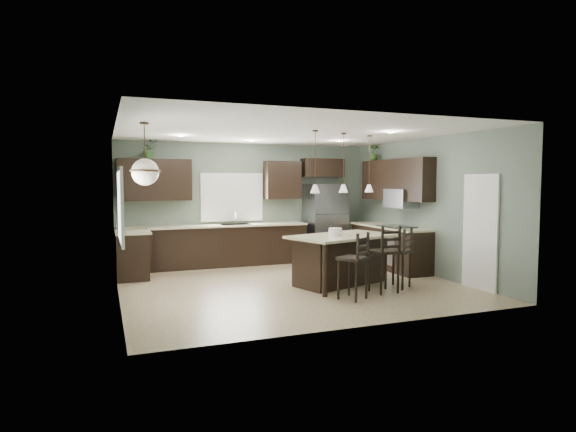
{
  "coord_description": "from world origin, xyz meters",
  "views": [
    {
      "loc": [
        -3.21,
        -8.18,
        1.89
      ],
      "look_at": [
        0.1,
        0.4,
        1.25
      ],
      "focal_mm": 30.0,
      "sensor_mm": 36.0,
      "label": 1
    }
  ],
  "objects_px": {
    "plant_back_left": "(149,150)",
    "refrigerator": "(326,222)",
    "bar_stool_center": "(384,259)",
    "kitchen_island": "(343,260)",
    "bar_stool_right": "(398,258)",
    "bar_stool_left": "(353,266)",
    "serving_dish": "(335,232)"
  },
  "relations": [
    {
      "from": "bar_stool_center",
      "to": "plant_back_left",
      "type": "relative_size",
      "value": 3.0
    },
    {
      "from": "kitchen_island",
      "to": "bar_stool_left",
      "type": "height_order",
      "value": "bar_stool_left"
    },
    {
      "from": "kitchen_island",
      "to": "serving_dish",
      "type": "relative_size",
      "value": 8.21
    },
    {
      "from": "bar_stool_center",
      "to": "plant_back_left",
      "type": "distance_m",
      "value": 5.49
    },
    {
      "from": "refrigerator",
      "to": "serving_dish",
      "type": "relative_size",
      "value": 7.71
    },
    {
      "from": "refrigerator",
      "to": "bar_stool_right",
      "type": "height_order",
      "value": "refrigerator"
    },
    {
      "from": "plant_back_left",
      "to": "refrigerator",
      "type": "bearing_deg",
      "value": -2.91
    },
    {
      "from": "serving_dish",
      "to": "bar_stool_center",
      "type": "bearing_deg",
      "value": -54.75
    },
    {
      "from": "bar_stool_right",
      "to": "plant_back_left",
      "type": "relative_size",
      "value": 2.78
    },
    {
      "from": "kitchen_island",
      "to": "bar_stool_left",
      "type": "bearing_deg",
      "value": -127.43
    },
    {
      "from": "bar_stool_center",
      "to": "plant_back_left",
      "type": "xyz_separation_m",
      "value": [
        -3.52,
        3.7,
        2.01
      ]
    },
    {
      "from": "serving_dish",
      "to": "bar_stool_center",
      "type": "xyz_separation_m",
      "value": [
        0.54,
        -0.77,
        -0.41
      ]
    },
    {
      "from": "bar_stool_right",
      "to": "plant_back_left",
      "type": "bearing_deg",
      "value": 106.32
    },
    {
      "from": "bar_stool_left",
      "to": "bar_stool_right",
      "type": "xyz_separation_m",
      "value": [
        1.18,
        0.47,
        -0.01
      ]
    },
    {
      "from": "kitchen_island",
      "to": "bar_stool_left",
      "type": "distance_m",
      "value": 1.14
    },
    {
      "from": "kitchen_island",
      "to": "bar_stool_center",
      "type": "height_order",
      "value": "bar_stool_center"
    },
    {
      "from": "bar_stool_left",
      "to": "plant_back_left",
      "type": "distance_m",
      "value": 5.24
    },
    {
      "from": "bar_stool_center",
      "to": "plant_back_left",
      "type": "bearing_deg",
      "value": 129.94
    },
    {
      "from": "serving_dish",
      "to": "kitchen_island",
      "type": "bearing_deg",
      "value": 17.78
    },
    {
      "from": "bar_stool_left",
      "to": "serving_dish",
      "type": "bearing_deg",
      "value": 48.86
    },
    {
      "from": "bar_stool_left",
      "to": "bar_stool_center",
      "type": "distance_m",
      "value": 0.77
    },
    {
      "from": "bar_stool_center",
      "to": "refrigerator",
      "type": "bearing_deg",
      "value": 77.16
    },
    {
      "from": "serving_dish",
      "to": "bar_stool_right",
      "type": "height_order",
      "value": "bar_stool_right"
    },
    {
      "from": "serving_dish",
      "to": "bar_stool_center",
      "type": "relative_size",
      "value": 0.21
    },
    {
      "from": "serving_dish",
      "to": "plant_back_left",
      "type": "distance_m",
      "value": 4.47
    },
    {
      "from": "kitchen_island",
      "to": "plant_back_left",
      "type": "relative_size",
      "value": 5.08
    },
    {
      "from": "bar_stool_center",
      "to": "bar_stool_right",
      "type": "xyz_separation_m",
      "value": [
        0.44,
        0.23,
        -0.04
      ]
    },
    {
      "from": "bar_stool_right",
      "to": "bar_stool_left",
      "type": "bearing_deg",
      "value": 169.25
    },
    {
      "from": "bar_stool_center",
      "to": "serving_dish",
      "type": "bearing_deg",
      "value": 121.58
    },
    {
      "from": "bar_stool_left",
      "to": "plant_back_left",
      "type": "height_order",
      "value": "plant_back_left"
    },
    {
      "from": "bar_stool_center",
      "to": "bar_stool_right",
      "type": "height_order",
      "value": "bar_stool_center"
    },
    {
      "from": "bar_stool_center",
      "to": "plant_back_left",
      "type": "height_order",
      "value": "plant_back_left"
    }
  ]
}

